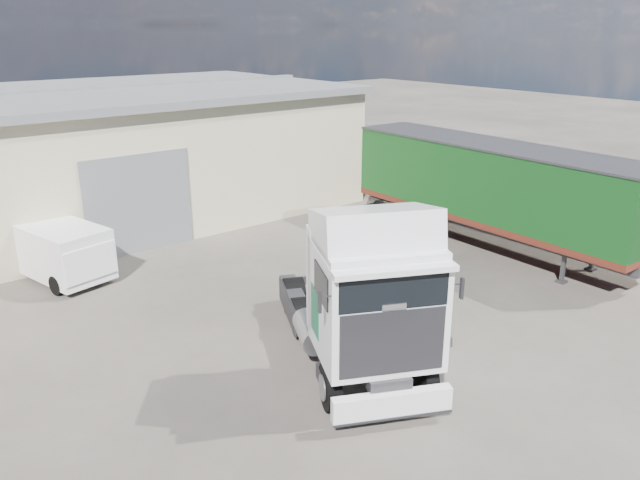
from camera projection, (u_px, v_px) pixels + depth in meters
ground at (371, 333)px, 16.81m from camera, size 120.00×120.00×0.00m
brick_boundary_wall at (466, 183)px, 27.67m from camera, size 0.35×26.00×2.50m
tractor_unit at (364, 302)px, 14.26m from camera, size 5.14×6.91×4.44m
box_trailer at (490, 185)px, 22.70m from camera, size 2.83×11.75×3.88m
panel_van at (56, 250)px, 20.31m from camera, size 2.72×4.74×1.82m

